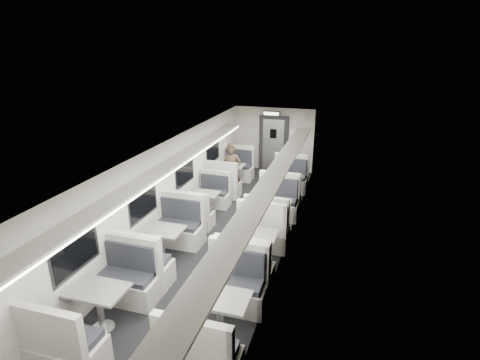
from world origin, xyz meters
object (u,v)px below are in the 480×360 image
Objects in this scene: booth_left_d at (100,309)px; booth_right_c at (255,248)px; booth_left_b at (205,204)px; booth_right_a at (286,188)px; booth_right_d at (220,317)px; booth_left_c at (162,245)px; booth_left_a at (230,176)px; booth_right_b at (271,216)px; exit_sign at (272,113)px; passenger at (231,171)px; vestibule_door at (273,144)px.

booth_left_d is 3.34m from booth_right_c.
booth_right_c is (2.00, -2.05, 0.05)m from booth_left_b.
booth_left_d is 1.02× the size of booth_right_a.
booth_right_d is at bearing 10.48° from booth_left_d.
booth_left_a is at bearing 90.00° from booth_left_c.
booth_left_b is at bearing 169.10° from booth_right_b.
booth_left_d is 9.08m from exit_sign.
booth_left_d is at bearing -90.00° from booth_left_b.
booth_right_d is at bearing -65.38° from booth_left_b.
booth_left_d is 6.27m from passenger.
booth_left_c is 1.03× the size of booth_right_a.
booth_right_b is at bearing -10.90° from booth_left_b.
booth_left_b is 0.87× the size of booth_right_a.
booth_right_b is at bearing -53.98° from booth_left_a.
booth_left_c is 1.00× the size of booth_right_d.
booth_right_c is (0.00, -1.67, -0.02)m from booth_right_b.
booth_left_d is 1.10× the size of vestibule_door.
vestibule_door is at bearing 90.00° from exit_sign.
booth_left_a is 2.52m from vestibule_door.
booth_left_a is 1.29× the size of passenger.
exit_sign is (1.00, 4.10, 1.93)m from booth_left_b.
booth_left_c is 7.21m from vestibule_door.
booth_left_c is at bearing 137.41° from booth_right_d.
booth_right_b is 1.05× the size of booth_right_c.
passenger is (-1.69, 3.57, 0.47)m from booth_right_c.
exit_sign is at bearing 99.23° from booth_right_c.
booth_right_b is 4.96m from exit_sign.
booth_left_c reaches higher than booth_left_d.
exit_sign is (0.69, 2.58, 1.41)m from passenger.
booth_right_d is (2.00, 0.37, 0.00)m from booth_left_d.
booth_left_c is 1.11× the size of vestibule_door.
booth_right_d reaches higher than booth_left_a.
exit_sign reaches higher than booth_left_c.
vestibule_door reaches higher than booth_right_c.
booth_left_d is (0.00, -7.10, 0.01)m from booth_left_a.
booth_left_b is 4.80m from booth_right_d.
booth_right_a is (2.00, 6.47, -0.01)m from booth_left_d.
booth_right_a is at bearing 64.85° from booth_left_c.
booth_right_c is 3.63× the size of exit_sign.
booth_left_c is at bearing -133.06° from booth_right_b.
booth_left_b is 4.64m from exit_sign.
booth_left_b is at bearing -139.08° from booth_right_a.
booth_left_d is 0.98× the size of booth_right_b.
booth_left_d is at bearing -114.70° from booth_right_b.
booth_right_b is 1.67m from booth_right_c.
booth_left_a is 7.10m from booth_left_d.
vestibule_door is (1.00, 2.22, 0.63)m from booth_left_a.
booth_right_a is at bearing 90.00° from booth_right_c.
vestibule_door reaches higher than passenger.
booth_left_b is 2.53m from booth_left_c.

